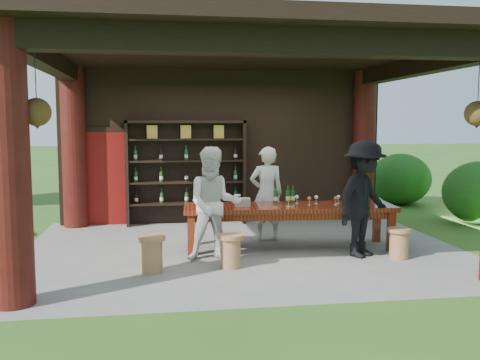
{
  "coord_description": "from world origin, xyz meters",
  "views": [
    {
      "loc": [
        -1.43,
        -8.9,
        2.14
      ],
      "look_at": [
        0.0,
        0.4,
        1.15
      ],
      "focal_mm": 40.0,
      "sensor_mm": 36.0,
      "label": 1
    }
  ],
  "objects": [
    {
      "name": "ground",
      "position": [
        0.0,
        0.0,
        0.0
      ],
      "size": [
        90.0,
        90.0,
        0.0
      ],
      "primitive_type": "plane",
      "color": "#2D5119",
      "rests_on": "ground"
    },
    {
      "name": "guest_man",
      "position": [
        1.83,
        -0.81,
        0.94
      ],
      "size": [
        1.39,
        1.27,
        1.88
      ],
      "primitive_type": "imported",
      "rotation": [
        0.0,
        0.0,
        0.62
      ],
      "color": "black",
      "rests_on": "ground"
    },
    {
      "name": "wine_shelf",
      "position": [
        -0.84,
        2.45,
        1.11
      ],
      "size": [
        2.52,
        0.38,
        2.22
      ],
      "color": "black",
      "rests_on": "ground"
    },
    {
      "name": "napkin_basket",
      "position": [
        -0.03,
        -0.06,
        0.82
      ],
      "size": [
        0.27,
        0.2,
        0.14
      ],
      "primitive_type": "cube",
      "rotation": [
        0.0,
        0.0,
        -0.07
      ],
      "color": "#BF6672",
      "rests_on": "tasting_table"
    },
    {
      "name": "shrubs",
      "position": [
        4.02,
        1.47,
        0.55
      ],
      "size": [
        16.43,
        8.99,
        1.36
      ],
      "color": "#194C14",
      "rests_on": "ground"
    },
    {
      "name": "stool_far_left",
      "position": [
        -1.55,
        -1.24,
        0.28
      ],
      "size": [
        0.41,
        0.41,
        0.54
      ],
      "rotation": [
        0.0,
        0.0,
        0.22
      ],
      "color": "#99633D",
      "rests_on": "ground"
    },
    {
      "name": "guest_woman",
      "position": [
        -0.58,
        -0.71,
        0.89
      ],
      "size": [
        0.87,
        0.68,
        1.79
      ],
      "primitive_type": "imported",
      "rotation": [
        0.0,
        0.0,
        -0.01
      ],
      "color": "silver",
      "rests_on": "ground"
    },
    {
      "name": "table_glasses",
      "position": [
        1.33,
        -0.07,
        0.82
      ],
      "size": [
        1.27,
        0.4,
        0.15
      ],
      "color": "silver",
      "rests_on": "tasting_table"
    },
    {
      "name": "table_bottles",
      "position": [
        0.79,
        0.23,
        0.9
      ],
      "size": [
        0.4,
        0.11,
        0.31
      ],
      "color": "#194C1E",
      "rests_on": "tasting_table"
    },
    {
      "name": "tasting_table",
      "position": [
        0.79,
        -0.05,
        0.64
      ],
      "size": [
        3.66,
        1.16,
        0.75
      ],
      "rotation": [
        0.0,
        0.0,
        -0.07
      ],
      "color": "#51160B",
      "rests_on": "ground"
    },
    {
      "name": "stool_near_left",
      "position": [
        -0.38,
        -1.17,
        0.27
      ],
      "size": [
        0.38,
        0.38,
        0.5
      ],
      "rotation": [
        0.0,
        0.0,
        0.03
      ],
      "color": "#99633D",
      "rests_on": "ground"
    },
    {
      "name": "trees",
      "position": [
        3.84,
        1.38,
        3.37
      ],
      "size": [
        21.4,
        10.99,
        4.8
      ],
      "color": "#3F2819",
      "rests_on": "ground"
    },
    {
      "name": "pavilion",
      "position": [
        -0.01,
        0.43,
        2.13
      ],
      "size": [
        7.5,
        6.0,
        3.6
      ],
      "color": "slate",
      "rests_on": "ground"
    },
    {
      "name": "stool_near_right",
      "position": [
        2.34,
        -1.03,
        0.26
      ],
      "size": [
        0.37,
        0.37,
        0.49
      ],
      "rotation": [
        0.0,
        0.0,
        -0.01
      ],
      "color": "#99633D",
      "rests_on": "ground"
    },
    {
      "name": "host",
      "position": [
        0.53,
        0.65,
        0.86
      ],
      "size": [
        0.65,
        0.45,
        1.73
      ],
      "primitive_type": "imported",
      "rotation": [
        0.0,
        0.0,
        3.2
      ],
      "color": "beige",
      "rests_on": "ground"
    }
  ]
}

